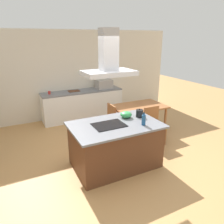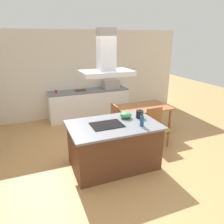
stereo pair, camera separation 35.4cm
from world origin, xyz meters
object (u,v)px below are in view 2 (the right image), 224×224
Objects in this scene: olive_oil_bottle at (142,121)px; range_hood at (106,60)px; mixing_bowl at (126,115)px; coffee_mug_red at (56,92)px; cutting_board at (80,90)px; tea_kettle at (140,114)px; dining_table at (143,110)px; countertop_microwave at (111,84)px; cooktop at (107,125)px; chair_facing_island at (156,124)px; chair_at_left_end at (111,120)px.

olive_oil_bottle is 0.28× the size of range_hood.
mixing_bowl reaches higher than coffee_mug_red.
olive_oil_bottle reaches higher than cutting_board.
tea_kettle reaches higher than dining_table.
countertop_microwave reaches higher than coffee_mug_red.
dining_table is (0.86, 1.44, -0.34)m from olive_oil_bottle.
cooktop reaches higher than chair_facing_island.
olive_oil_bottle is 3.37m from coffee_mug_red.
tea_kettle is at bearing -64.91° from coffee_mug_red.
cooktop is at bearing 0.00° from range_hood.
chair_facing_island is (1.23, -2.43, -0.40)m from cutting_board.
tea_kettle is 0.23× the size of range_hood.
olive_oil_bottle reaches higher than chair_facing_island.
olive_oil_bottle is 1.71m from dining_table.
countertop_microwave is 1.77m from dining_table.
dining_table is at bearing 57.00° from tea_kettle.
coffee_mug_red is (-1.02, 2.69, -0.02)m from mixing_bowl.
chair_at_left_end is at bearing 143.99° from chair_facing_island.
chair_at_left_end is (0.04, 0.96, -0.46)m from mixing_bowl.
cooktop is 0.67× the size of range_hood.
cooktop is at bearing -112.91° from countertop_microwave.
mixing_bowl is 1.10m from chair_facing_island.
cooktop is 0.78m from tea_kettle.
chair_at_left_end is at bearing 87.60° from mixing_bowl.
tea_kettle reaches higher than mixing_bowl.
tea_kettle is 3.07m from coffee_mug_red.
mixing_bowl reaches higher than dining_table.
mixing_bowl is at bearing -92.40° from chair_at_left_end.
cooktop is at bearing -156.95° from mixing_bowl.
cutting_board is 3.17m from range_hood.
chair_facing_island is 1.13m from chair_at_left_end.
coffee_mug_red is 0.26× the size of cutting_board.
range_hood is (-1.45, -0.50, 1.59)m from chair_facing_island.
cutting_board is (-0.38, 3.21, -0.10)m from olive_oil_bottle.
olive_oil_bottle reaches higher than dining_table.
tea_kettle is 1.29m from dining_table.
coffee_mug_red is at bearing -177.50° from cutting_board.
coffee_mug_red is at bearing 121.61° from chair_at_left_end.
cutting_board is 2.16m from dining_table.
cutting_board is (-0.55, 2.81, -0.07)m from tea_kettle.
chair_facing_island and chair_at_left_end have the same top height.
tea_kettle reaches higher than cutting_board.
tea_kettle is at bearing 8.84° from cooktop.
cooktop is 1.88m from dining_table.
cutting_board is at bearing 95.79° from mixing_bowl.
olive_oil_bottle is at bearing -70.49° from coffee_mug_red.
coffee_mug_red reaches higher than chair_at_left_end.
cooktop is at bearing -114.66° from chair_at_left_end.
tea_kettle is at bearing -77.32° from chair_at_left_end.
coffee_mug_red is 3.14m from chair_facing_island.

